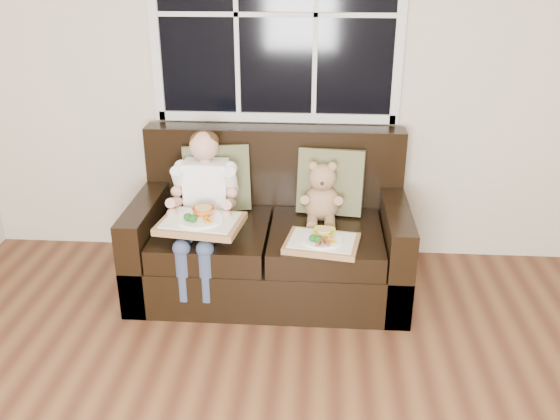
# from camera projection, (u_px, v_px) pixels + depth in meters

# --- Properties ---
(room_walls) EXTENTS (4.52, 5.02, 2.71)m
(room_walls) POSITION_uv_depth(u_px,v_px,m) (269.00, 134.00, 1.45)
(room_walls) COLOR beige
(room_walls) RESTS_ON ground
(window_back) EXTENTS (1.62, 0.04, 1.37)m
(window_back) POSITION_uv_depth(u_px,v_px,m) (276.00, 14.00, 3.71)
(window_back) COLOR black
(window_back) RESTS_ON room_walls
(loveseat) EXTENTS (1.70, 0.92, 0.96)m
(loveseat) POSITION_uv_depth(u_px,v_px,m) (271.00, 239.00, 3.82)
(loveseat) COLOR black
(loveseat) RESTS_ON ground
(pillow_left) EXTENTS (0.46, 0.29, 0.44)m
(pillow_left) POSITION_uv_depth(u_px,v_px,m) (217.00, 178.00, 3.84)
(pillow_left) COLOR brown
(pillow_left) RESTS_ON loveseat
(pillow_right) EXTENTS (0.44, 0.24, 0.43)m
(pillow_right) POSITION_uv_depth(u_px,v_px,m) (331.00, 181.00, 3.79)
(pillow_right) COLOR brown
(pillow_right) RESTS_ON loveseat
(child) EXTENTS (0.39, 0.60, 0.89)m
(child) POSITION_uv_depth(u_px,v_px,m) (204.00, 196.00, 3.60)
(child) COLOR white
(child) RESTS_ON loveseat
(teddy_bear) EXTENTS (0.23, 0.29, 0.40)m
(teddy_bear) POSITION_uv_depth(u_px,v_px,m) (322.00, 196.00, 3.70)
(teddy_bear) COLOR #A27F56
(teddy_bear) RESTS_ON loveseat
(tray_left) EXTENTS (0.51, 0.42, 0.11)m
(tray_left) POSITION_uv_depth(u_px,v_px,m) (201.00, 221.00, 3.42)
(tray_left) COLOR #946A43
(tray_left) RESTS_ON child
(tray_right) EXTENTS (0.46, 0.38, 0.09)m
(tray_right) POSITION_uv_depth(u_px,v_px,m) (322.00, 241.00, 3.40)
(tray_right) COLOR #946A43
(tray_right) RESTS_ON loveseat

